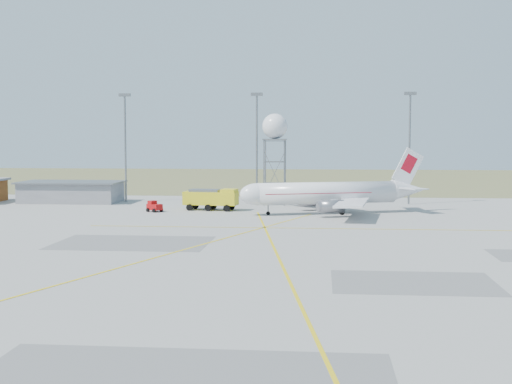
# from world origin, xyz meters

# --- Properties ---
(ground) EXTENTS (400.00, 400.00, 0.00)m
(ground) POSITION_xyz_m (0.00, 0.00, 0.00)
(ground) COLOR #A5A49F
(ground) RESTS_ON ground
(grass_strip) EXTENTS (400.00, 120.00, 0.03)m
(grass_strip) POSITION_xyz_m (0.00, 140.00, 0.01)
(grass_strip) COLOR brown
(grass_strip) RESTS_ON ground
(building_grey) EXTENTS (19.00, 10.00, 3.90)m
(building_grey) POSITION_xyz_m (-45.00, 64.00, 1.97)
(building_grey) COLOR gray
(building_grey) RESTS_ON ground
(mast_a) EXTENTS (2.20, 0.50, 20.50)m
(mast_a) POSITION_xyz_m (-35.00, 66.00, 12.07)
(mast_a) COLOR slate
(mast_a) RESTS_ON ground
(mast_b) EXTENTS (2.20, 0.50, 20.50)m
(mast_b) POSITION_xyz_m (-10.00, 66.00, 12.07)
(mast_b) COLOR slate
(mast_b) RESTS_ON ground
(mast_c) EXTENTS (2.20, 0.50, 20.50)m
(mast_c) POSITION_xyz_m (18.00, 66.00, 12.07)
(mast_c) COLOR slate
(mast_c) RESTS_ON ground
(airliner_main) EXTENTS (30.53, 28.81, 10.63)m
(airliner_main) POSITION_xyz_m (3.37, 48.81, 3.26)
(airliner_main) COLOR silver
(airliner_main) RESTS_ON ground
(radar_tower) EXTENTS (4.57, 4.57, 16.53)m
(radar_tower) POSITION_xyz_m (-6.40, 62.39, 9.28)
(radar_tower) COLOR slate
(radar_tower) RESTS_ON ground
(fire_truck) EXTENTS (9.40, 4.62, 3.63)m
(fire_truck) POSITION_xyz_m (-16.30, 52.19, 1.74)
(fire_truck) COLOR gold
(fire_truck) RESTS_ON ground
(baggage_tug) EXTENTS (2.85, 2.78, 1.83)m
(baggage_tug) POSITION_xyz_m (-25.43, 48.79, 0.70)
(baggage_tug) COLOR #A50B0E
(baggage_tug) RESTS_ON ground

